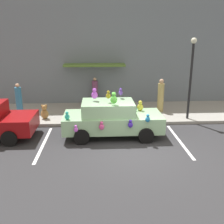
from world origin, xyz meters
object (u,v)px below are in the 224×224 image
plush_covered_car (112,118)px  pedestrian_near_shopfront (95,92)px  pedestrian_walking_past (161,96)px  teddy_bear_on_sidewalk (45,112)px  pedestrian_by_lamp (19,101)px  street_lamp_post (191,71)px

plush_covered_car → pedestrian_near_shopfront: plush_covered_car is taller
pedestrian_walking_past → pedestrian_near_shopfront: bearing=155.9°
teddy_bear_on_sidewalk → pedestrian_walking_past: 6.29m
plush_covered_car → pedestrian_by_lamp: size_ratio=2.44×
plush_covered_car → pedestrian_walking_past: bearing=47.2°
teddy_bear_on_sidewalk → pedestrian_near_shopfront: 3.70m
plush_covered_car → pedestrian_walking_past: plush_covered_car is taller
pedestrian_by_lamp → street_lamp_post: bearing=-6.1°
plush_covered_car → street_lamp_post: 4.71m
plush_covered_car → teddy_bear_on_sidewalk: plush_covered_car is taller
pedestrian_near_shopfront → pedestrian_by_lamp: 4.45m
pedestrian_near_shopfront → pedestrian_by_lamp: pedestrian_by_lamp is taller
pedestrian_walking_past → teddy_bear_on_sidewalk: bearing=-170.6°
teddy_bear_on_sidewalk → pedestrian_near_shopfront: bearing=46.1°
plush_covered_car → pedestrian_walking_past: 4.27m
street_lamp_post → pedestrian_walking_past: size_ratio=2.20×
teddy_bear_on_sidewalk → street_lamp_post: street_lamp_post is taller
street_lamp_post → pedestrian_walking_past: (-1.10, 1.37, -1.59)m
street_lamp_post → pedestrian_walking_past: 2.37m
pedestrian_near_shopfront → pedestrian_by_lamp: size_ratio=0.96×
plush_covered_car → teddy_bear_on_sidewalk: bearing=147.5°
pedestrian_near_shopfront → pedestrian_by_lamp: bearing=-152.3°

